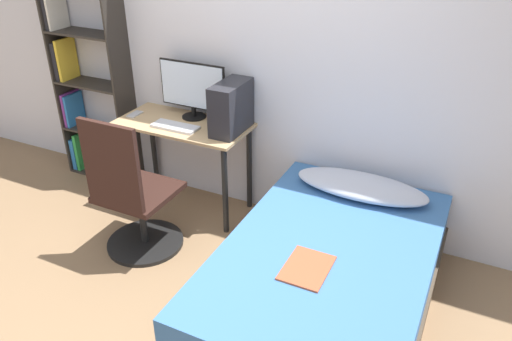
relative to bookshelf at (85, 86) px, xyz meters
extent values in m
plane|color=#846647|center=(1.62, -1.40, -0.84)|extent=(14.00, 14.00, 0.00)
cube|color=silver|center=(1.62, 0.15, 0.41)|extent=(8.00, 0.05, 2.50)
cube|color=tan|center=(1.09, -0.13, -0.11)|extent=(1.05, 0.50, 0.02)
cylinder|color=black|center=(0.62, -0.33, -0.48)|extent=(0.04, 0.04, 0.72)
cylinder|color=black|center=(1.57, -0.33, -0.48)|extent=(0.04, 0.04, 0.72)
cylinder|color=black|center=(0.62, 0.08, -0.48)|extent=(0.04, 0.04, 0.72)
cylinder|color=black|center=(1.57, 0.08, -0.48)|extent=(0.04, 0.04, 0.72)
cube|color=#2D2823|center=(-0.24, 0.00, 0.04)|extent=(0.02, 0.25, 1.76)
cube|color=#2D2823|center=(0.43, 0.00, 0.04)|extent=(0.02, 0.25, 1.76)
cube|color=#2D2823|center=(0.10, 0.00, -0.83)|extent=(0.65, 0.25, 0.02)
cube|color=#2D2823|center=(0.10, 0.00, -0.40)|extent=(0.65, 0.25, 0.02)
cube|color=#2D2823|center=(0.10, 0.00, 0.04)|extent=(0.65, 0.25, 0.02)
cube|color=#2D2823|center=(0.10, 0.00, 0.47)|extent=(0.65, 0.25, 0.02)
cube|color=#2870B7|center=(-0.19, 0.00, -0.67)|extent=(0.04, 0.21, 0.30)
cube|color=green|center=(-0.15, 0.00, -0.65)|extent=(0.03, 0.21, 0.35)
cube|color=#7A338E|center=(-0.20, 0.00, -0.24)|extent=(0.03, 0.21, 0.30)
cube|color=#2870B7|center=(-0.17, 0.00, -0.24)|extent=(0.02, 0.21, 0.29)
cube|color=black|center=(-0.19, 0.00, 0.21)|extent=(0.04, 0.21, 0.33)
cube|color=gold|center=(-0.15, 0.00, 0.22)|extent=(0.03, 0.21, 0.35)
cube|color=black|center=(-0.20, 0.00, 0.62)|extent=(0.03, 0.21, 0.27)
cube|color=beige|center=(-0.17, 0.00, 0.62)|extent=(0.02, 0.21, 0.29)
cylinder|color=black|center=(1.10, -0.74, -0.83)|extent=(0.56, 0.56, 0.03)
cylinder|color=black|center=(1.10, -0.74, -0.61)|extent=(0.05, 0.05, 0.40)
cube|color=black|center=(1.10, -0.74, -0.39)|extent=(0.49, 0.49, 0.04)
cube|color=black|center=(1.10, -0.97, -0.07)|extent=(0.44, 0.04, 0.60)
cube|color=#4C3D2D|center=(2.53, -0.81, -0.73)|extent=(1.20, 1.87, 0.22)
cube|color=#38669E|center=(2.53, -0.81, -0.48)|extent=(1.16, 1.84, 0.27)
ellipsoid|color=#B2B7C6|center=(2.53, -0.13, -0.29)|extent=(0.91, 0.36, 0.11)
cube|color=#B24C2D|center=(2.48, -1.05, -0.34)|extent=(0.24, 0.32, 0.01)
cylinder|color=black|center=(1.11, 0.02, -0.09)|extent=(0.19, 0.19, 0.01)
cylinder|color=black|center=(1.11, 0.02, -0.05)|extent=(0.04, 0.04, 0.08)
cube|color=black|center=(1.11, 0.02, 0.17)|extent=(0.57, 0.01, 0.37)
cube|color=silver|center=(1.11, 0.01, 0.17)|extent=(0.55, 0.01, 0.34)
cube|color=silver|center=(1.09, -0.23, -0.09)|extent=(0.37, 0.15, 0.02)
cube|color=#232328|center=(1.50, -0.09, 0.09)|extent=(0.18, 0.39, 0.38)
cube|color=#B7B7BC|center=(0.65, -0.15, -0.09)|extent=(0.07, 0.14, 0.01)
camera|label=1|loc=(3.17, -3.10, 1.44)|focal=35.00mm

